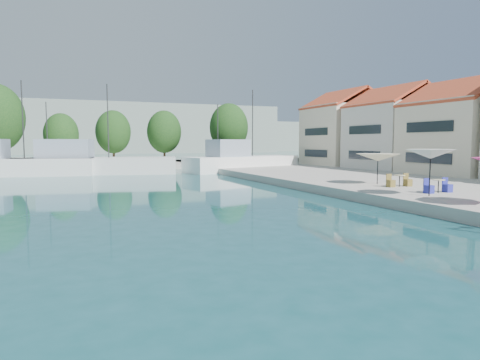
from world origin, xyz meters
name	(u,v)px	position (x,y,z in m)	size (l,w,h in m)	color
quay_right	(476,180)	(22.00, 30.00, 0.30)	(32.00, 92.00, 0.60)	#A8A198
quay_far	(78,166)	(-8.00, 67.00, 0.30)	(90.00, 16.00, 0.60)	#A8A198
hill_east	(191,137)	(40.00, 180.00, 6.00)	(140.00, 40.00, 12.00)	gray
building_04	(465,125)	(24.00, 33.00, 5.02)	(9.00, 8.80, 9.20)	beige
building_05	(394,126)	(24.00, 42.00, 5.26)	(8.40, 8.80, 9.70)	beige
building_06	(345,127)	(24.00, 51.00, 5.50)	(9.00, 8.80, 10.20)	beige
trawler_02	(2,166)	(-15.61, 54.70, 1.07)	(17.50, 6.94, 10.20)	silver
trawler_03	(87,164)	(-7.33, 54.43, 1.07)	(18.77, 8.81, 10.20)	silver
trawler_04	(241,162)	(9.89, 52.09, 1.07)	(15.36, 7.89, 10.20)	white
tree_05	(61,134)	(-9.98, 69.54, 4.59)	(4.68, 4.68, 6.92)	#3F2B19
tree_06	(113,132)	(-2.73, 71.90, 5.04)	(5.20, 5.20, 7.70)	#3F2B19
tree_07	(164,132)	(4.86, 71.25, 5.12)	(5.29, 5.29, 7.83)	#3F2B19
tree_08	(229,128)	(14.49, 68.15, 5.80)	(6.09, 6.09, 9.01)	#3F2B19
umbrella_white	(431,154)	(8.30, 21.81, 2.84)	(2.53, 2.53, 2.49)	black
umbrella_cream	(378,157)	(10.18, 28.15, 2.43)	(2.94, 2.94, 2.08)	black
cafe_table_02	(438,188)	(9.93, 22.73, 0.89)	(1.82, 0.70, 0.76)	black
cafe_table_03	(399,182)	(10.35, 26.23, 0.89)	(1.82, 0.70, 0.76)	black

